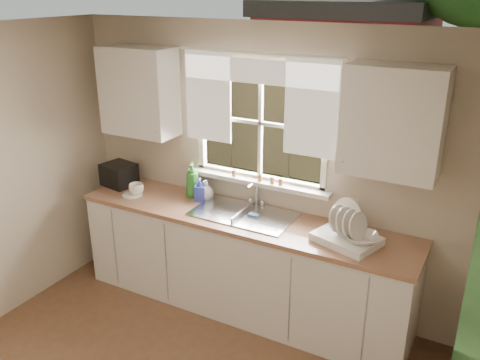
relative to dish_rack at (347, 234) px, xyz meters
The scene contains 19 objects.
room_walls 1.97m from the dish_rack, 118.60° to the right, with size 3.62×4.02×2.50m.
ceiling 2.43m from the dish_rack, 119.54° to the right, with size 3.60×4.00×0.02m, color silver.
window 1.12m from the dish_rack, 159.31° to the left, with size 1.38×0.16×1.06m.
curtains 1.37m from the dish_rack, 162.12° to the left, with size 1.50×0.03×0.81m.
base_cabinets 1.08m from the dish_rack, behind, with size 3.00×0.62×0.87m, color silver.
countertop 0.94m from the dish_rack, behind, with size 3.04×0.65×0.04m, color #9D6D4E.
upper_cabinet_left 2.27m from the dish_rack, behind, with size 0.70×0.33×0.80m, color silver.
upper_cabinet_right 0.91m from the dish_rack, 39.30° to the left, with size 0.70×0.33×0.80m, color silver.
wall_outlet 0.36m from the dish_rack, 99.11° to the left, with size 0.08×0.01×0.12m, color beige.
sill_jars 0.95m from the dish_rack, 161.64° to the left, with size 0.50×0.04×0.06m.
sink 0.95m from the dish_rack, behind, with size 0.88×0.52×0.40m.
dish_rack is the anchor object (origin of this frame).
bowl 0.14m from the dish_rack, 21.30° to the right, with size 0.24×0.24×0.06m, color silver.
soap_bottle_a 1.55m from the dish_rack, behind, with size 0.13×0.13×0.33m, color #2D852B.
soap_bottle_b 1.44m from the dish_rack, behind, with size 0.10×0.10×0.22m, color blue.
soap_bottle_c 1.41m from the dish_rack, behind, with size 0.15×0.15×0.19m, color beige.
saucer 2.05m from the dish_rack, behind, with size 0.19×0.19×0.01m, color white.
cup 2.03m from the dish_rack, behind, with size 0.14×0.14×0.11m, color white.
black_appliance 2.34m from the dish_rack, behind, with size 0.30×0.26×0.22m, color black.
Camera 1 is at (1.88, -1.80, 2.76)m, focal length 38.00 mm.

